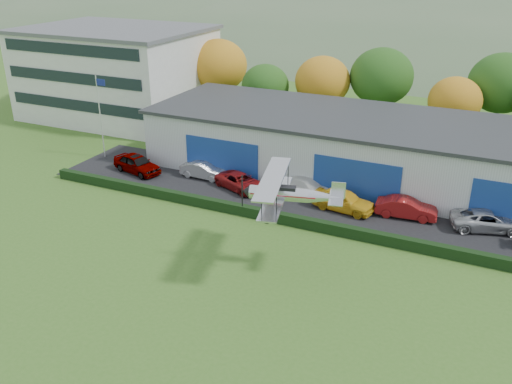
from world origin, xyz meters
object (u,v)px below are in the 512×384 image
at_px(car_2, 240,182).
at_px(car_6, 488,220).
at_px(office_block, 117,72).
at_px(car_5, 406,208).
at_px(car_0, 137,164).
at_px(car_3, 307,187).
at_px(car_4, 343,200).
at_px(car_1, 204,170).
at_px(biplane, 288,193).
at_px(hangar, 375,149).
at_px(flagpole, 100,110).

xyz_separation_m(car_2, car_6, (19.37, 0.97, 0.05)).
bearing_deg(office_block, car_5, -20.62).
height_order(car_0, car_5, car_0).
bearing_deg(car_6, car_3, 71.77).
height_order(car_5, car_6, car_5).
distance_m(office_block, car_3, 32.34).
distance_m(car_2, car_4, 9.02).
bearing_deg(car_0, car_5, -72.94).
distance_m(car_1, biplane, 16.92).
distance_m(hangar, car_6, 12.06).
bearing_deg(car_6, car_2, 75.40).
bearing_deg(car_4, car_6, -75.03).
bearing_deg(flagpole, car_0, -21.22).
bearing_deg(car_2, car_1, 100.15).
bearing_deg(car_0, flagpole, 83.36).
bearing_deg(car_1, office_block, 56.62).
relative_size(car_2, car_5, 1.06).
height_order(car_5, biplane, biplane).
bearing_deg(flagpole, car_3, -1.06).
bearing_deg(biplane, office_block, 128.27).
distance_m(hangar, car_0, 21.26).
xyz_separation_m(car_1, car_3, (9.57, 0.27, 0.02)).
bearing_deg(flagpole, car_5, -2.01).
bearing_deg(car_6, car_0, 75.40).
height_order(flagpole, car_2, flagpole).
xyz_separation_m(car_2, car_3, (5.52, 1.15, 0.06)).
bearing_deg(car_1, car_5, -89.60).
bearing_deg(car_4, car_1, 92.80).
xyz_separation_m(car_5, biplane, (-5.51, -10.46, 4.41)).
height_order(hangar, car_2, hangar).
distance_m(flagpole, car_3, 21.37).
relative_size(car_6, biplane, 0.72).
bearing_deg(car_1, car_0, 104.39).
height_order(car_0, car_3, car_0).
bearing_deg(flagpole, office_block, 121.97).
bearing_deg(office_block, hangar, -12.01).
bearing_deg(car_2, car_6, -64.67).
distance_m(car_3, car_6, 13.85).
xyz_separation_m(car_1, car_4, (13.06, -1.18, 0.13)).
relative_size(car_2, car_3, 0.95).
height_order(flagpole, biplane, flagpole).
distance_m(office_block, car_0, 20.61).
bearing_deg(car_1, biplane, -129.97).
relative_size(flagpole, car_4, 1.64).
bearing_deg(car_2, flagpole, 106.78).
height_order(car_3, car_6, car_3).
height_order(office_block, car_2, office_block).
height_order(office_block, flagpole, office_block).
height_order(office_block, biplane, office_block).
xyz_separation_m(car_0, car_5, (23.86, 1.03, -0.09)).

